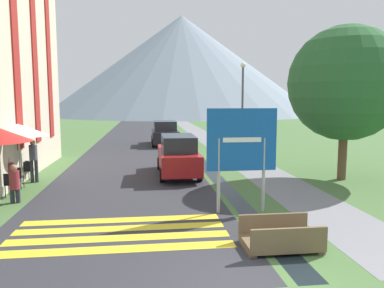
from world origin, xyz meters
name	(u,v)px	position (x,y,z in m)	size (l,w,h in m)	color
ground_plane	(172,148)	(0.00, 20.00, 0.00)	(160.00, 160.00, 0.00)	#476B38
road	(139,135)	(-2.50, 30.00, 0.00)	(6.40, 60.00, 0.01)	#2D2D33
footpath	(201,134)	(3.60, 30.00, 0.00)	(2.20, 60.00, 0.01)	slate
drainage_channel	(177,135)	(1.20, 30.00, 0.00)	(0.60, 60.00, 0.00)	black
crosswalk_marking	(120,233)	(-2.50, 3.16, 0.01)	(5.44, 2.54, 0.01)	yellow
mountain_distant	(182,65)	(6.88, 83.48, 11.49)	(62.70, 62.70, 22.98)	gray
road_sign	(242,146)	(1.00, 4.56, 2.00)	(2.11, 0.11, 3.13)	#9E9EA3
footbridge	(280,238)	(1.20, 1.75, 0.23)	(1.70, 1.10, 0.65)	brown
parked_car_near	(178,155)	(-0.40, 10.33, 0.91)	(1.76, 4.52, 1.82)	#A31919
parked_car_far	(165,133)	(-0.40, 21.84, 0.91)	(1.98, 4.53, 1.82)	black
cafe_chair_near_right	(11,183)	(-6.50, 7.26, 0.51)	(0.40, 0.40, 0.85)	black
cafe_chair_middle	(17,176)	(-6.70, 8.47, 0.51)	(0.40, 0.40, 0.85)	black
cafe_chair_far_left	(27,169)	(-6.73, 9.84, 0.51)	(0.40, 0.40, 0.85)	black
cafe_chair_far_right	(25,168)	(-6.87, 10.05, 0.51)	(0.40, 0.40, 0.85)	black
cafe_umbrella_middle_white	(18,130)	(-6.69, 8.88, 2.22)	(2.25, 2.25, 2.46)	#B7B2A8
person_seated_far	(14,182)	(-6.11, 6.47, 0.71)	(0.32, 0.32, 1.28)	#282833
person_seated_near	(10,173)	(-6.82, 8.16, 0.70)	(0.32, 0.32, 1.26)	#282833
person_standing_terrace	(33,158)	(-6.39, 9.63, 1.02)	(0.32, 0.32, 1.75)	#282833
streetlamp	(242,103)	(3.53, 14.16, 3.18)	(0.28, 0.28, 5.40)	#515156
tree_by_path	(346,84)	(6.45, 8.61, 4.05)	(4.75, 4.75, 6.43)	brown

